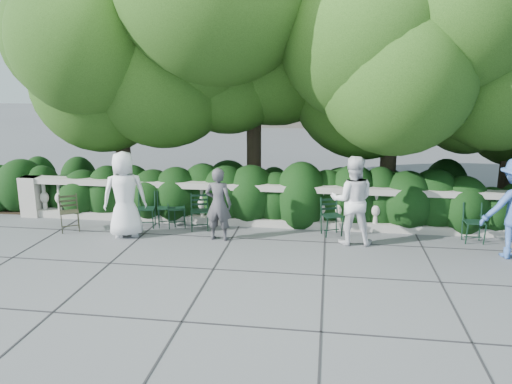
# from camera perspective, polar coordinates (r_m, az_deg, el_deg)

# --- Properties ---
(ground) EXTENTS (90.00, 90.00, 0.00)m
(ground) POSITION_cam_1_polar(r_m,az_deg,el_deg) (10.09, -0.84, -6.85)
(ground) COLOR #4F5257
(ground) RESTS_ON ground
(balustrade) EXTENTS (12.00, 0.44, 1.00)m
(balustrade) POSITION_cam_1_polar(r_m,az_deg,el_deg) (11.64, 0.58, -1.55)
(balustrade) COLOR #9E998E
(balustrade) RESTS_ON ground
(shrub_hedge) EXTENTS (15.00, 2.60, 1.70)m
(shrub_hedge) POSITION_cam_1_polar(r_m,az_deg,el_deg) (12.91, 1.30, -2.27)
(shrub_hedge) COLOR black
(shrub_hedge) RESTS_ON ground
(tree_canopy) EXTENTS (15.04, 6.52, 6.78)m
(tree_canopy) POSITION_cam_1_polar(r_m,az_deg,el_deg) (12.56, 4.73, 15.52)
(tree_canopy) COLOR #3F3023
(tree_canopy) RESTS_ON ground
(chair_a) EXTENTS (0.59, 0.61, 0.84)m
(chair_a) POSITION_cam_1_polar(r_m,az_deg,el_deg) (11.77, -10.10, -4.05)
(chair_a) COLOR black
(chair_a) RESTS_ON ground
(chair_b) EXTENTS (0.52, 0.55, 0.84)m
(chair_b) POSITION_cam_1_polar(r_m,az_deg,el_deg) (11.78, -12.50, -4.15)
(chair_b) COLOR black
(chair_b) RESTS_ON ground
(chair_c) EXTENTS (0.58, 0.60, 0.84)m
(chair_c) POSITION_cam_1_polar(r_m,az_deg,el_deg) (11.67, -8.98, -4.17)
(chair_c) COLOR black
(chair_c) RESTS_ON ground
(chair_d) EXTENTS (0.55, 0.58, 0.84)m
(chair_d) POSITION_cam_1_polar(r_m,az_deg,el_deg) (11.39, -6.42, -4.53)
(chair_d) COLOR black
(chair_d) RESTS_ON ground
(chair_e) EXTENTS (0.59, 0.61, 0.84)m
(chair_e) POSITION_cam_1_polar(r_m,az_deg,el_deg) (11.09, 8.88, -5.11)
(chair_e) COLOR black
(chair_e) RESTS_ON ground
(chair_f) EXTENTS (0.46, 0.50, 0.84)m
(chair_f) POSITION_cam_1_polar(r_m,az_deg,el_deg) (11.45, 23.67, -5.51)
(chair_f) COLOR black
(chair_f) RESTS_ON ground
(chair_weathered) EXTENTS (0.62, 0.64, 0.84)m
(chair_weathered) POSITION_cam_1_polar(r_m,az_deg,el_deg) (11.99, -20.37, -4.38)
(chair_weathered) COLOR black
(chair_weathered) RESTS_ON ground
(person_businessman) EXTENTS (1.08, 0.90, 1.88)m
(person_businessman) POSITION_cam_1_polar(r_m,az_deg,el_deg) (11.14, -14.79, -0.27)
(person_businessman) COLOR white
(person_businessman) RESTS_ON ground
(person_woman_grey) EXTENTS (0.60, 0.42, 1.57)m
(person_woman_grey) POSITION_cam_1_polar(r_m,az_deg,el_deg) (10.61, -4.32, -1.39)
(person_woman_grey) COLOR #414045
(person_woman_grey) RESTS_ON ground
(person_casual_man) EXTENTS (0.92, 0.73, 1.86)m
(person_casual_man) POSITION_cam_1_polar(r_m,az_deg,el_deg) (10.51, 10.93, -0.95)
(person_casual_man) COLOR white
(person_casual_man) RESTS_ON ground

